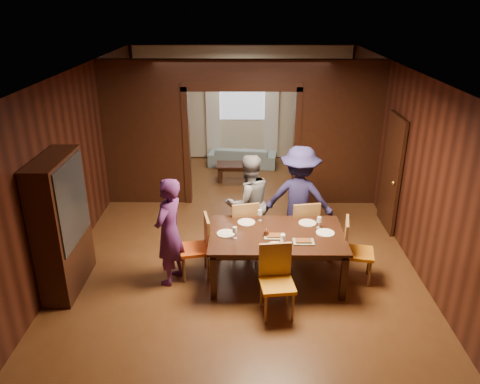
{
  "coord_description": "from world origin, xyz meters",
  "views": [
    {
      "loc": [
        0.05,
        -7.38,
        3.99
      ],
      "look_at": [
        -0.01,
        -0.4,
        1.05
      ],
      "focal_mm": 35.0,
      "sensor_mm": 36.0,
      "label": 1
    }
  ],
  "objects_px": {
    "chair_far_r": "(302,226)",
    "hutch": "(61,225)",
    "person_navy": "(299,199)",
    "dining_table": "(276,256)",
    "person_purple": "(169,232)",
    "sofa": "(243,156)",
    "person_grey": "(248,203)",
    "chair_left": "(194,247)",
    "chair_far_l": "(243,226)",
    "coffee_table": "(234,172)",
    "chair_right": "(359,251)",
    "chair_near": "(277,283)"
  },
  "relations": [
    {
      "from": "chair_far_r",
      "to": "hutch",
      "type": "relative_size",
      "value": 0.48
    },
    {
      "from": "person_navy",
      "to": "dining_table",
      "type": "relative_size",
      "value": 0.9
    },
    {
      "from": "person_purple",
      "to": "hutch",
      "type": "distance_m",
      "value": 1.51
    },
    {
      "from": "person_navy",
      "to": "sofa",
      "type": "xyz_separation_m",
      "value": [
        -0.95,
        4.15,
        -0.65
      ]
    },
    {
      "from": "person_grey",
      "to": "sofa",
      "type": "relative_size",
      "value": 0.98
    },
    {
      "from": "person_grey",
      "to": "hutch",
      "type": "distance_m",
      "value": 2.91
    },
    {
      "from": "chair_far_r",
      "to": "dining_table",
      "type": "bearing_deg",
      "value": 49.55
    },
    {
      "from": "chair_left",
      "to": "chair_far_l",
      "type": "distance_m",
      "value": 1.01
    },
    {
      "from": "person_purple",
      "to": "dining_table",
      "type": "height_order",
      "value": "person_purple"
    },
    {
      "from": "coffee_table",
      "to": "person_grey",
      "type": "bearing_deg",
      "value": -84.36
    },
    {
      "from": "person_purple",
      "to": "chair_far_r",
      "type": "bearing_deg",
      "value": 134.48
    },
    {
      "from": "person_grey",
      "to": "chair_far_l",
      "type": "relative_size",
      "value": 1.71
    },
    {
      "from": "person_grey",
      "to": "chair_left",
      "type": "bearing_deg",
      "value": 23.43
    },
    {
      "from": "chair_left",
      "to": "dining_table",
      "type": "bearing_deg",
      "value": 74.71
    },
    {
      "from": "person_grey",
      "to": "chair_right",
      "type": "height_order",
      "value": "person_grey"
    },
    {
      "from": "person_grey",
      "to": "hutch",
      "type": "relative_size",
      "value": 0.83
    },
    {
      "from": "chair_far_l",
      "to": "chair_near",
      "type": "height_order",
      "value": "same"
    },
    {
      "from": "chair_left",
      "to": "chair_right",
      "type": "distance_m",
      "value": 2.46
    },
    {
      "from": "sofa",
      "to": "chair_far_l",
      "type": "height_order",
      "value": "chair_far_l"
    },
    {
      "from": "chair_left",
      "to": "hutch",
      "type": "relative_size",
      "value": 0.48
    },
    {
      "from": "sofa",
      "to": "chair_far_l",
      "type": "distance_m",
      "value": 4.36
    },
    {
      "from": "person_navy",
      "to": "chair_far_l",
      "type": "bearing_deg",
      "value": 26.3
    },
    {
      "from": "person_navy",
      "to": "chair_left",
      "type": "relative_size",
      "value": 1.85
    },
    {
      "from": "hutch",
      "to": "sofa",
      "type": "bearing_deg",
      "value": 64.56
    },
    {
      "from": "person_purple",
      "to": "chair_right",
      "type": "bearing_deg",
      "value": 112.77
    },
    {
      "from": "person_navy",
      "to": "hutch",
      "type": "distance_m",
      "value": 3.69
    },
    {
      "from": "chair_left",
      "to": "chair_far_l",
      "type": "bearing_deg",
      "value": 122.29
    },
    {
      "from": "person_grey",
      "to": "coffee_table",
      "type": "distance_m",
      "value": 3.23
    },
    {
      "from": "chair_far_l",
      "to": "chair_far_r",
      "type": "bearing_deg",
      "value": 167.57
    },
    {
      "from": "person_purple",
      "to": "sofa",
      "type": "bearing_deg",
      "value": -169.94
    },
    {
      "from": "person_grey",
      "to": "chair_far_r",
      "type": "relative_size",
      "value": 1.71
    },
    {
      "from": "person_grey",
      "to": "sofa",
      "type": "xyz_separation_m",
      "value": [
        -0.11,
        4.18,
        -0.58
      ]
    },
    {
      "from": "person_grey",
      "to": "coffee_table",
      "type": "xyz_separation_m",
      "value": [
        -0.31,
        3.15,
        -0.63
      ]
    },
    {
      "from": "person_grey",
      "to": "chair_near",
      "type": "distance_m",
      "value": 1.89
    },
    {
      "from": "person_purple",
      "to": "chair_near",
      "type": "relative_size",
      "value": 1.7
    },
    {
      "from": "chair_far_l",
      "to": "chair_near",
      "type": "relative_size",
      "value": 1.0
    },
    {
      "from": "person_purple",
      "to": "chair_left",
      "type": "relative_size",
      "value": 1.7
    },
    {
      "from": "sofa",
      "to": "person_navy",
      "type": "bearing_deg",
      "value": 109.97
    },
    {
      "from": "chair_right",
      "to": "person_navy",
      "type": "bearing_deg",
      "value": 49.8
    },
    {
      "from": "dining_table",
      "to": "chair_far_r",
      "type": "relative_size",
      "value": 2.04
    },
    {
      "from": "dining_table",
      "to": "chair_near",
      "type": "xyz_separation_m",
      "value": [
        -0.04,
        -0.86,
        0.1
      ]
    },
    {
      "from": "person_grey",
      "to": "person_navy",
      "type": "xyz_separation_m",
      "value": [
        0.84,
        0.03,
        0.07
      ]
    },
    {
      "from": "person_navy",
      "to": "chair_left",
      "type": "distance_m",
      "value": 1.94
    },
    {
      "from": "chair_left",
      "to": "hutch",
      "type": "height_order",
      "value": "hutch"
    },
    {
      "from": "dining_table",
      "to": "chair_left",
      "type": "relative_size",
      "value": 2.04
    },
    {
      "from": "person_navy",
      "to": "dining_table",
      "type": "height_order",
      "value": "person_navy"
    },
    {
      "from": "dining_table",
      "to": "hutch",
      "type": "distance_m",
      "value": 3.14
    },
    {
      "from": "person_purple",
      "to": "sofa",
      "type": "xyz_separation_m",
      "value": [
        1.05,
        5.22,
        -0.58
      ]
    },
    {
      "from": "person_grey",
      "to": "chair_far_l",
      "type": "height_order",
      "value": "person_grey"
    },
    {
      "from": "chair_right",
      "to": "chair_far_r",
      "type": "distance_m",
      "value": 1.1
    }
  ]
}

